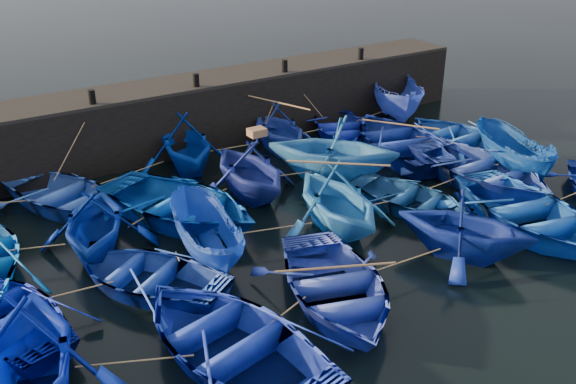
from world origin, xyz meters
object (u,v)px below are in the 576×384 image
boat_13 (6,314)px  boat_20 (24,357)px  wooden_crate (257,132)px  boat_8 (179,204)px

boat_13 → boat_20: boat_20 is taller
boat_13 → wooden_crate: wooden_crate is taller
boat_20 → boat_8: bearing=61.8°
boat_20 → wooden_crate: boat_20 is taller
wooden_crate → boat_8: bearing=-174.7°
boat_13 → boat_20: bearing=74.0°
boat_8 → boat_20: 8.16m
boat_20 → wooden_crate: size_ratio=8.46×
boat_8 → boat_13: (-5.71, -2.89, -0.13)m
wooden_crate → boat_20: bearing=-145.8°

